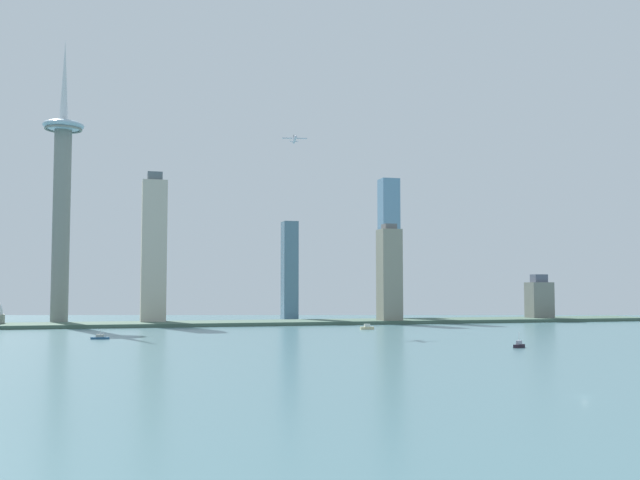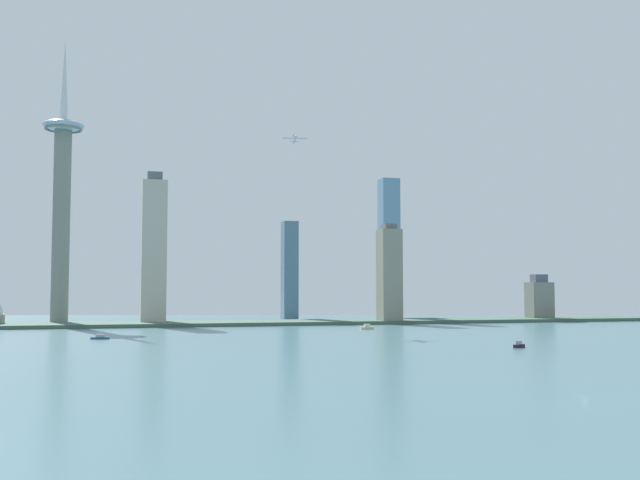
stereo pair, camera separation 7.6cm
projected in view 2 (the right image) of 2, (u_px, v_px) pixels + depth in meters
The scene contains 13 objects.
ground_plane at pixel (584, 397), 242.70m from camera, with size 6000.00×6000.00×0.00m, color #446B74.
waterfront_pier at pixel (269, 323), 734.38m from camera, with size 848.94×67.57×3.46m, color #435D4D.
observation_tower at pixel (62, 190), 722.59m from camera, with size 39.54×39.54×281.46m.
skyscraper_0 at pixel (387, 278), 874.96m from camera, with size 17.04×12.03×95.69m.
skyscraper_2 at pixel (290, 271), 821.01m from camera, with size 16.15×18.96×110.20m.
skyscraper_4 at pixel (389, 249), 838.62m from camera, with size 20.48×19.63×160.49m.
skyscraper_5 at pixel (389, 275), 752.80m from camera, with size 20.97×21.80×101.53m.
skyscraper_6 at pixel (539, 300), 819.38m from camera, with size 25.75×20.14×51.33m.
skyscraper_7 at pixel (154, 251), 730.74m from camera, with size 23.99×26.61×150.92m.
boat_0 at pixel (519, 345), 444.04m from camera, with size 9.40×6.73×9.55m.
boat_1 at pixel (100, 337), 519.24m from camera, with size 12.93×5.68×7.52m.
boat_2 at pixel (367, 327), 644.41m from camera, with size 11.96×3.91×4.83m.
airplane at pixel (295, 139), 656.08m from camera, with size 22.34×25.75×7.59m.
Camera 2 is at (-149.48, -213.28, 35.29)m, focal length 41.56 mm.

